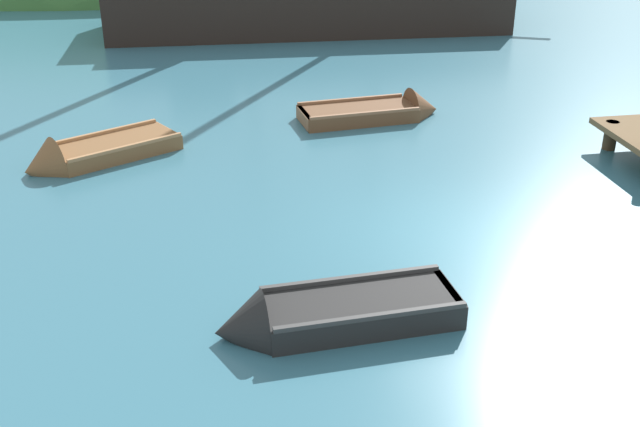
{
  "coord_description": "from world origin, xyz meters",
  "views": [
    {
      "loc": [
        -4.39,
        -10.93,
        5.97
      ],
      "look_at": [
        -2.3,
        0.94,
        0.14
      ],
      "focal_mm": 43.33,
      "sensor_mm": 36.0,
      "label": 1
    }
  ],
  "objects_px": {
    "rowboat_far": "(381,114)",
    "rowboat_near_dock": "(89,157)",
    "rowboat_center": "(324,318)",
    "sailing_ship": "(303,11)"
  },
  "relations": [
    {
      "from": "sailing_ship",
      "to": "rowboat_far",
      "type": "relative_size",
      "value": 4.69
    },
    {
      "from": "rowboat_center",
      "to": "rowboat_near_dock",
      "type": "height_order",
      "value": "rowboat_near_dock"
    },
    {
      "from": "rowboat_center",
      "to": "rowboat_far",
      "type": "bearing_deg",
      "value": -112.79
    },
    {
      "from": "rowboat_center",
      "to": "rowboat_near_dock",
      "type": "bearing_deg",
      "value": -64.95
    },
    {
      "from": "rowboat_center",
      "to": "rowboat_far",
      "type": "height_order",
      "value": "rowboat_far"
    },
    {
      "from": "sailing_ship",
      "to": "rowboat_far",
      "type": "height_order",
      "value": "sailing_ship"
    },
    {
      "from": "rowboat_far",
      "to": "rowboat_near_dock",
      "type": "height_order",
      "value": "rowboat_near_dock"
    },
    {
      "from": "rowboat_far",
      "to": "rowboat_near_dock",
      "type": "relative_size",
      "value": 1.03
    },
    {
      "from": "rowboat_center",
      "to": "rowboat_far",
      "type": "xyz_separation_m",
      "value": [
        2.92,
        8.4,
        -0.03
      ]
    },
    {
      "from": "rowboat_center",
      "to": "rowboat_near_dock",
      "type": "relative_size",
      "value": 1.01
    }
  ]
}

